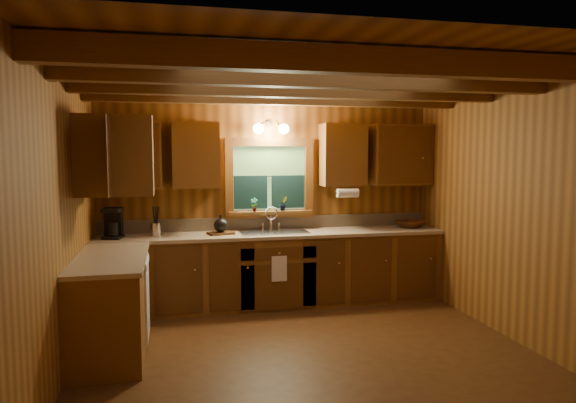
% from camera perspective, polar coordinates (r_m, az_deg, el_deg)
% --- Properties ---
extents(room, '(4.20, 4.20, 4.20)m').
position_cam_1_polar(room, '(4.84, 2.08, -1.44)').
color(room, '#4B2C12').
rests_on(room, ground).
extents(ceiling_beams, '(4.20, 2.54, 0.18)m').
position_cam_1_polar(ceiling_beams, '(4.85, 2.12, 12.66)').
color(ceiling_beams, brown).
rests_on(ceiling_beams, room).
extents(base_cabinets, '(4.20, 2.22, 0.86)m').
position_cam_1_polar(base_cabinets, '(6.15, -5.54, -8.25)').
color(base_cabinets, brown).
rests_on(base_cabinets, ground).
extents(countertop, '(4.20, 2.24, 0.04)m').
position_cam_1_polar(countertop, '(6.07, -5.46, -4.10)').
color(countertop, tan).
rests_on(countertop, base_cabinets).
extents(backsplash, '(4.20, 0.02, 0.16)m').
position_cam_1_polar(backsplash, '(6.71, -2.03, -2.31)').
color(backsplash, tan).
rests_on(backsplash, room).
extents(dishwasher_panel, '(0.02, 0.60, 0.80)m').
position_cam_1_polar(dishwasher_panel, '(5.53, -14.99, -9.96)').
color(dishwasher_panel, white).
rests_on(dishwasher_panel, base_cabinets).
extents(upper_cabinets, '(4.19, 1.77, 0.78)m').
position_cam_1_polar(upper_cabinets, '(6.11, -6.48, 5.00)').
color(upper_cabinets, brown).
rests_on(upper_cabinets, room).
extents(window, '(1.12, 0.08, 1.00)m').
position_cam_1_polar(window, '(6.64, -2.02, 2.36)').
color(window, brown).
rests_on(window, room).
extents(window_sill, '(1.06, 0.14, 0.04)m').
position_cam_1_polar(window_sill, '(6.63, -1.93, -1.19)').
color(window_sill, brown).
rests_on(window_sill, room).
extents(wall_sconce, '(0.45, 0.21, 0.17)m').
position_cam_1_polar(wall_sconce, '(6.52, -1.84, 7.90)').
color(wall_sconce, black).
rests_on(wall_sconce, room).
extents(paper_towel_roll, '(0.27, 0.11, 0.11)m').
position_cam_1_polar(paper_towel_roll, '(6.56, 6.45, 0.91)').
color(paper_towel_roll, white).
rests_on(paper_towel_roll, upper_cabinets).
extents(dish_towel, '(0.18, 0.01, 0.30)m').
position_cam_1_polar(dish_towel, '(6.19, -0.95, -7.28)').
color(dish_towel, white).
rests_on(dish_towel, base_cabinets).
extents(sink, '(0.82, 0.48, 0.43)m').
position_cam_1_polar(sink, '(6.45, -1.57, -3.73)').
color(sink, silver).
rests_on(sink, countertop).
extents(coffee_maker, '(0.20, 0.25, 0.35)m').
position_cam_1_polar(coffee_maker, '(6.31, -18.38, -2.23)').
color(coffee_maker, black).
rests_on(coffee_maker, countertop).
extents(utensil_crock, '(0.12, 0.12, 0.35)m').
position_cam_1_polar(utensil_crock, '(6.35, -14.12, -2.86)').
color(utensil_crock, silver).
rests_on(utensil_crock, countertop).
extents(cutting_board, '(0.33, 0.27, 0.03)m').
position_cam_1_polar(cutting_board, '(6.34, -7.29, -3.41)').
color(cutting_board, '#502D11').
rests_on(cutting_board, countertop).
extents(teakettle, '(0.16, 0.16, 0.21)m').
position_cam_1_polar(teakettle, '(6.32, -7.30, -2.56)').
color(teakettle, black).
rests_on(teakettle, cutting_board).
extents(wicker_basket, '(0.47, 0.47, 0.09)m').
position_cam_1_polar(wicker_basket, '(7.03, 13.04, -2.40)').
color(wicker_basket, '#48230C').
rests_on(wicker_basket, countertop).
extents(potted_plant_left, '(0.11, 0.09, 0.17)m').
position_cam_1_polar(potted_plant_left, '(6.55, -3.68, -0.34)').
color(potted_plant_left, '#502D11').
rests_on(potted_plant_left, window_sill).
extents(potted_plant_right, '(0.12, 0.11, 0.18)m').
position_cam_1_polar(potted_plant_right, '(6.64, -0.52, -0.22)').
color(potted_plant_right, '#502D11').
rests_on(potted_plant_right, window_sill).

